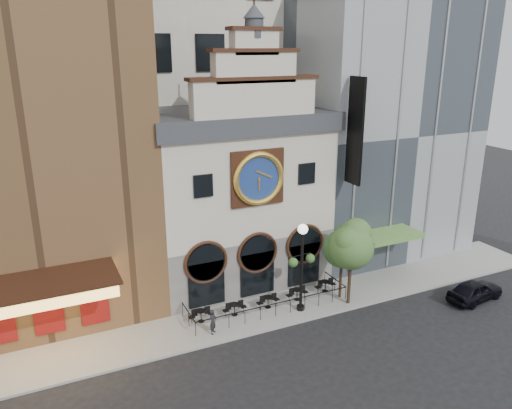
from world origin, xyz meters
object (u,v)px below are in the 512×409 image
object	(u,v)px
car_right	(475,290)
bistro_0	(201,315)
pedestrian	(213,322)
bistro_4	(325,285)
lamppost	(302,258)
tree_left	(343,246)
bistro_2	(268,301)
tree_right	(352,244)
bistro_3	(297,293)
bistro_1	(235,308)

from	to	relation	value
car_right	bistro_0	bearing A→B (deg)	67.63
pedestrian	bistro_4	bearing A→B (deg)	-36.29
lamppost	tree_left	distance (m)	3.37
tree_left	bistro_2	bearing A→B (deg)	171.68
bistro_0	bistro_2	world-z (taller)	same
pedestrian	car_right	bearing A→B (deg)	-58.14
bistro_4	bistro_2	bearing A→B (deg)	-175.87
tree_right	bistro_4	bearing A→B (deg)	105.14
bistro_0	bistro_3	distance (m)	6.77
pedestrian	tree_left	world-z (taller)	tree_left
bistro_0	tree_right	size ratio (longest dim) A/B	0.28
bistro_1	bistro_4	bearing A→B (deg)	2.37
bistro_2	lamppost	world-z (taller)	lamppost
tree_right	car_right	bearing A→B (deg)	-21.15
bistro_3	lamppost	size ratio (longest dim) A/B	0.27
bistro_2	bistro_1	bearing A→B (deg)	178.91
bistro_3	bistro_4	distance (m)	2.39
car_right	tree_right	distance (m)	9.38
car_right	pedestrian	xyz separation A→B (m)	(-17.54, 3.42, 0.20)
bistro_1	bistro_2	xyz separation A→B (m)	(2.35, -0.04, 0.00)
bistro_3	tree_right	xyz separation A→B (m)	(2.92, -1.79, 3.75)
bistro_3	lamppost	distance (m)	3.47
bistro_1	car_right	world-z (taller)	car_right
bistro_2	tree_left	world-z (taller)	tree_left
bistro_2	tree_right	size ratio (longest dim) A/B	0.28
car_right	lamppost	bearing A→B (deg)	65.76
bistro_1	tree_left	size ratio (longest dim) A/B	0.31
bistro_2	tree_left	size ratio (longest dim) A/B	0.31
bistro_3	car_right	size ratio (longest dim) A/B	0.37
bistro_3	tree_right	world-z (taller)	tree_right
bistro_1	tree_right	bearing A→B (deg)	-12.88
pedestrian	bistro_0	bearing A→B (deg)	51.04
tree_right	bistro_0	bearing A→B (deg)	169.07
bistro_0	car_right	distance (m)	18.45
bistro_3	tree_left	world-z (taller)	tree_left
bistro_1	tree_left	bearing A→B (deg)	-6.06
bistro_3	tree_left	xyz separation A→B (m)	(2.87, -0.86, 3.28)
bistro_4	lamppost	distance (m)	4.53
bistro_4	lamppost	bearing A→B (deg)	-152.27
bistro_3	pedestrian	distance (m)	6.72
bistro_0	bistro_1	bearing A→B (deg)	-4.08
bistro_3	car_right	distance (m)	12.04
pedestrian	lamppost	distance (m)	6.72
bistro_0	tree_right	distance (m)	10.56
bistro_1	bistro_4	world-z (taller)	same
bistro_4	tree_right	distance (m)	4.28
bistro_2	car_right	size ratio (longest dim) A/B	0.37
bistro_4	lamppost	xyz separation A→B (m)	(-2.85, -1.50, 3.19)
bistro_4	tree_right	size ratio (longest dim) A/B	0.28
bistro_1	tree_left	xyz separation A→B (m)	(7.46, -0.79, 3.28)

